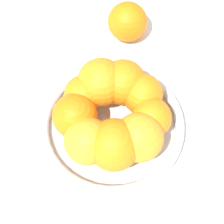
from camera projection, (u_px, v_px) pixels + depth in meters
ground_plane at (112, 131)px, 0.68m from camera, size 4.00×4.00×0.00m
fruit_bowl at (112, 126)px, 0.66m from camera, size 0.25×0.25×0.04m
orange_pile at (112, 113)px, 0.61m from camera, size 0.20×0.19×0.08m
stray_orange at (127, 22)px, 0.74m from camera, size 0.08×0.08×0.08m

